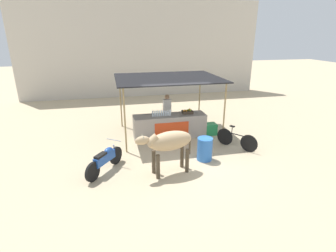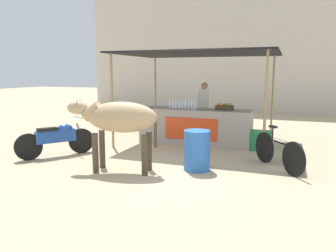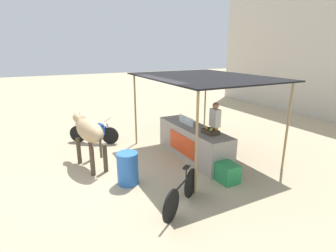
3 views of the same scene
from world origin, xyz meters
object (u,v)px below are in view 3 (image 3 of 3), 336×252
Objects in this scene: stall_counter at (193,142)px; bicycle_leaning at (182,193)px; water_barrel at (128,168)px; cow at (89,132)px; motorcycle_parked at (94,131)px; cooler_box at (227,172)px; vendor_behind_counter at (215,127)px; fruit_crate at (210,131)px.

stall_counter is 2.78m from bicycle_leaning.
water_barrel is 0.43× the size of cow.
cow is at bearing -15.04° from motorcycle_parked.
vendor_behind_counter is at bearing 153.04° from cooler_box.
bicycle_leaning is at bearing -73.02° from cooler_box.
cooler_box is (1.73, -0.10, -0.24)m from stall_counter.
cooler_box is at bearing 106.98° from bicycle_leaning.
vendor_behind_counter reaches higher than cow.
stall_counter is at bearing 42.57° from motorcycle_parked.
fruit_crate is 2.34m from bicycle_leaning.
cow is (-0.77, -3.69, 0.18)m from vendor_behind_counter.
bicycle_leaning is (1.43, -1.73, -0.68)m from fruit_crate.
cow reaches higher than water_barrel.
cow is at bearing -156.64° from bicycle_leaning.
fruit_crate is at bearing 129.62° from bicycle_leaning.
vendor_behind_counter reaches higher than motorcycle_parked.
cooler_box is at bearing 28.03° from motorcycle_parked.
water_barrel is 0.54× the size of motorcycle_parked.
fruit_crate is 0.55× the size of water_barrel.
motorcycle_parked is at bearing -171.26° from bicycle_leaning.
vendor_behind_counter reaches higher than bicycle_leaning.
stall_counter is at bearing -94.39° from vendor_behind_counter.
stall_counter reaches higher than water_barrel.
stall_counter is 5.00× the size of cooler_box.
water_barrel is (0.70, -2.33, -0.08)m from stall_counter.
motorcycle_parked is (-2.69, -3.17, -0.42)m from vendor_behind_counter.
fruit_crate is 0.32× the size of bicycle_leaning.
bicycle_leaning is (0.48, -1.58, 0.11)m from cooler_box.
bicycle_leaning reaches higher than cooler_box.
cooler_box is 1.65m from bicycle_leaning.
fruit_crate reaches higher than cooler_box.
bicycle_leaning is (4.85, 0.74, -0.08)m from motorcycle_parked.
motorcycle_parked is 4.90m from bicycle_leaning.
fruit_crate reaches higher than motorcycle_parked.
vendor_behind_counter reaches higher than fruit_crate.
fruit_crate is at bearing 171.08° from cooler_box.
bicycle_leaning is at bearing -50.38° from fruit_crate.
cooler_box is 2.47m from water_barrel.
vendor_behind_counter is 3.18m from water_barrel.
vendor_behind_counter is (0.06, 0.75, 0.37)m from stall_counter.
vendor_behind_counter is 1.10× the size of motorcycle_parked.
motorcycle_parked is at bearing -144.10° from fruit_crate.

